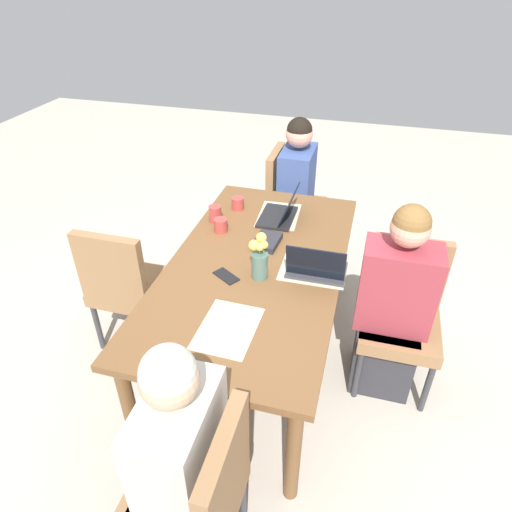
# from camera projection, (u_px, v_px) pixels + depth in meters

# --- Properties ---
(ground_plane) EXTENTS (10.00, 10.00, 0.00)m
(ground_plane) POSITION_uv_depth(u_px,v_px,m) (256.00, 354.00, 2.97)
(ground_plane) COLOR #B2A899
(dining_table) EXTENTS (1.84, 0.97, 0.73)m
(dining_table) POSITION_uv_depth(u_px,v_px,m) (256.00, 274.00, 2.61)
(dining_table) COLOR brown
(dining_table) RESTS_ON ground_plane
(chair_head_right_left_near) EXTENTS (0.44, 0.44, 0.90)m
(chair_head_right_left_near) POSITION_uv_depth(u_px,v_px,m) (197.00, 497.00, 1.70)
(chair_head_right_left_near) COLOR olive
(chair_head_right_left_near) RESTS_ON ground_plane
(person_head_right_left_near) EXTENTS (0.40, 0.36, 1.19)m
(person_head_right_left_near) POSITION_uv_depth(u_px,v_px,m) (184.00, 473.00, 1.75)
(person_head_right_left_near) COLOR #2D2D33
(person_head_right_left_near) RESTS_ON ground_plane
(chair_far_left_mid) EXTENTS (0.44, 0.44, 0.90)m
(chair_far_left_mid) POSITION_uv_depth(u_px,v_px,m) (402.00, 309.00, 2.59)
(chair_far_left_mid) COLOR olive
(chair_far_left_mid) RESTS_ON ground_plane
(person_far_left_mid) EXTENTS (0.36, 0.40, 1.19)m
(person_far_left_mid) POSITION_uv_depth(u_px,v_px,m) (392.00, 312.00, 2.53)
(person_far_left_mid) COLOR #2D2D33
(person_far_left_mid) RESTS_ON ground_plane
(chair_head_left_left_far) EXTENTS (0.44, 0.44, 0.90)m
(chair_head_left_left_far) POSITION_uv_depth(u_px,v_px,m) (288.00, 199.00, 3.72)
(chair_head_left_left_far) COLOR olive
(chair_head_left_left_far) RESTS_ON ground_plane
(person_head_left_left_far) EXTENTS (0.40, 0.36, 1.19)m
(person_head_left_left_far) POSITION_uv_depth(u_px,v_px,m) (296.00, 200.00, 3.64)
(person_head_left_left_far) COLOR #2D2D33
(person_head_left_left_far) RESTS_ON ground_plane
(chair_near_right_near) EXTENTS (0.44, 0.44, 0.90)m
(chair_near_right_near) POSITION_uv_depth(u_px,v_px,m) (125.00, 282.00, 2.79)
(chair_near_right_near) COLOR olive
(chair_near_right_near) RESTS_ON ground_plane
(flower_vase) EXTENTS (0.11, 0.11, 0.26)m
(flower_vase) POSITION_uv_depth(u_px,v_px,m) (259.00, 258.00, 2.39)
(flower_vase) COLOR #4C6B60
(flower_vase) RESTS_ON dining_table
(placemat_head_right_left_near) EXTENTS (0.37, 0.27, 0.00)m
(placemat_head_right_left_near) POSITION_uv_depth(u_px,v_px,m) (228.00, 328.00, 2.12)
(placemat_head_right_left_near) COLOR beige
(placemat_head_right_left_near) RESTS_ON dining_table
(placemat_far_left_mid) EXTENTS (0.26, 0.36, 0.00)m
(placemat_far_left_mid) POSITION_uv_depth(u_px,v_px,m) (313.00, 271.00, 2.50)
(placemat_far_left_mid) COLOR beige
(placemat_far_left_mid) RESTS_ON dining_table
(placemat_head_left_left_far) EXTENTS (0.37, 0.28, 0.00)m
(placemat_head_left_left_far) POSITION_uv_depth(u_px,v_px,m) (279.00, 215.00, 3.02)
(placemat_head_left_left_far) COLOR beige
(placemat_head_left_left_far) RESTS_ON dining_table
(laptop_far_left_mid) EXTENTS (0.22, 0.32, 0.21)m
(laptop_far_left_mid) POSITION_uv_depth(u_px,v_px,m) (316.00, 268.00, 2.45)
(laptop_far_left_mid) COLOR #38383D
(laptop_far_left_mid) RESTS_ON dining_table
(laptop_head_left_left_far) EXTENTS (0.32, 0.22, 0.20)m
(laptop_head_left_left_far) POSITION_uv_depth(u_px,v_px,m) (281.00, 213.00, 2.96)
(laptop_head_left_left_far) COLOR black
(laptop_head_left_left_far) RESTS_ON dining_table
(coffee_mug_near_left) EXTENTS (0.08, 0.08, 0.08)m
(coffee_mug_near_left) POSITION_uv_depth(u_px,v_px,m) (238.00, 203.00, 3.08)
(coffee_mug_near_left) COLOR #AD3D38
(coffee_mug_near_left) RESTS_ON dining_table
(coffee_mug_near_right) EXTENTS (0.09, 0.09, 0.09)m
(coffee_mug_near_right) POSITION_uv_depth(u_px,v_px,m) (221.00, 225.00, 2.83)
(coffee_mug_near_right) COLOR #AD3D38
(coffee_mug_near_right) RESTS_ON dining_table
(coffee_mug_centre_left) EXTENTS (0.08, 0.08, 0.11)m
(coffee_mug_centre_left) POSITION_uv_depth(u_px,v_px,m) (215.00, 214.00, 2.93)
(coffee_mug_centre_left) COLOR #AD3D38
(coffee_mug_centre_left) RESTS_ON dining_table
(book_red_cover) EXTENTS (0.21, 0.16, 0.04)m
(book_red_cover) POSITION_uv_depth(u_px,v_px,m) (267.00, 241.00, 2.72)
(book_red_cover) COLOR #28282D
(book_red_cover) RESTS_ON dining_table
(phone_black) EXTENTS (0.14, 0.17, 0.01)m
(phone_black) POSITION_uv_depth(u_px,v_px,m) (226.00, 276.00, 2.46)
(phone_black) COLOR black
(phone_black) RESTS_ON dining_table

